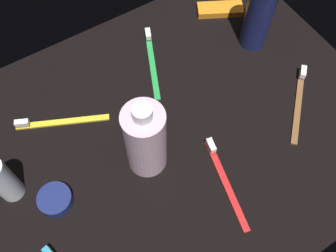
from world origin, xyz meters
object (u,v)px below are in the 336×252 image
(lotion_bottle, at_px, (261,9))
(cream_tin_left, at_px, (55,200))
(toothbrush_yellow, at_px, (57,122))
(toothbrush_red, at_px, (224,178))
(deodorant_stick, at_px, (2,180))
(bodywash_bottle, at_px, (145,140))
(snack_bar_orange, at_px, (220,9))
(toothbrush_green, at_px, (152,59))
(toothbrush_brown, at_px, (299,100))

(lotion_bottle, height_order, cream_tin_left, lotion_bottle)
(toothbrush_yellow, relative_size, toothbrush_red, 0.95)
(lotion_bottle, distance_m, deodorant_stick, 0.58)
(bodywash_bottle, xyz_separation_m, deodorant_stick, (-0.23, 0.07, -0.03))
(deodorant_stick, relative_size, snack_bar_orange, 1.04)
(toothbrush_yellow, distance_m, snack_bar_orange, 0.45)
(toothbrush_yellow, xyz_separation_m, cream_tin_left, (-0.07, -0.14, 0.00))
(toothbrush_green, distance_m, cream_tin_left, 0.35)
(lotion_bottle, bearing_deg, toothbrush_yellow, 175.57)
(toothbrush_yellow, bearing_deg, snack_bar_orange, 9.61)
(toothbrush_green, xyz_separation_m, cream_tin_left, (-0.30, -0.18, 0.00))
(bodywash_bottle, bearing_deg, toothbrush_red, -47.34)
(bodywash_bottle, relative_size, toothbrush_brown, 1.30)
(lotion_bottle, xyz_separation_m, toothbrush_red, (-0.24, -0.23, -0.09))
(toothbrush_brown, bearing_deg, snack_bar_orange, 88.21)
(toothbrush_yellow, relative_size, snack_bar_orange, 1.62)
(bodywash_bottle, height_order, toothbrush_red, bodywash_bottle)
(deodorant_stick, relative_size, toothbrush_brown, 0.79)
(lotion_bottle, relative_size, snack_bar_orange, 2.06)
(lotion_bottle, xyz_separation_m, deodorant_stick, (-0.57, -0.05, -0.04))
(snack_bar_orange, bearing_deg, lotion_bottle, -57.78)
(bodywash_bottle, xyz_separation_m, snack_bar_orange, (0.33, 0.23, -0.07))
(bodywash_bottle, height_order, toothbrush_green, bodywash_bottle)
(toothbrush_green, height_order, cream_tin_left, same)
(snack_bar_orange, relative_size, cream_tin_left, 1.75)
(lotion_bottle, relative_size, cream_tin_left, 3.61)
(bodywash_bottle, bearing_deg, toothbrush_green, 57.35)
(deodorant_stick, bearing_deg, toothbrush_green, 18.69)
(toothbrush_green, bearing_deg, lotion_bottle, -17.66)
(toothbrush_brown, bearing_deg, cream_tin_left, 172.63)
(toothbrush_brown, height_order, snack_bar_orange, toothbrush_brown)
(toothbrush_yellow, bearing_deg, toothbrush_green, 8.24)
(bodywash_bottle, height_order, toothbrush_yellow, bodywash_bottle)
(toothbrush_brown, xyz_separation_m, snack_bar_orange, (0.01, 0.28, 0.00))
(bodywash_bottle, relative_size, deodorant_stick, 1.65)
(toothbrush_yellow, height_order, snack_bar_orange, toothbrush_yellow)
(toothbrush_red, bearing_deg, toothbrush_green, 84.93)
(toothbrush_green, bearing_deg, toothbrush_yellow, -171.76)
(lotion_bottle, bearing_deg, cream_tin_left, -167.97)
(bodywash_bottle, distance_m, toothbrush_brown, 0.34)
(deodorant_stick, xyz_separation_m, toothbrush_brown, (0.56, -0.12, -0.05))
(toothbrush_red, distance_m, cream_tin_left, 0.30)
(deodorant_stick, distance_m, toothbrush_brown, 0.57)
(toothbrush_green, height_order, toothbrush_brown, same)
(deodorant_stick, bearing_deg, toothbrush_brown, -12.42)
(toothbrush_brown, bearing_deg, deodorant_stick, 167.58)
(lotion_bottle, xyz_separation_m, bodywash_bottle, (-0.34, -0.12, -0.01))
(bodywash_bottle, bearing_deg, deodorant_stick, 162.75)
(toothbrush_red, bearing_deg, lotion_bottle, 43.48)
(toothbrush_yellow, relative_size, toothbrush_brown, 1.22)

